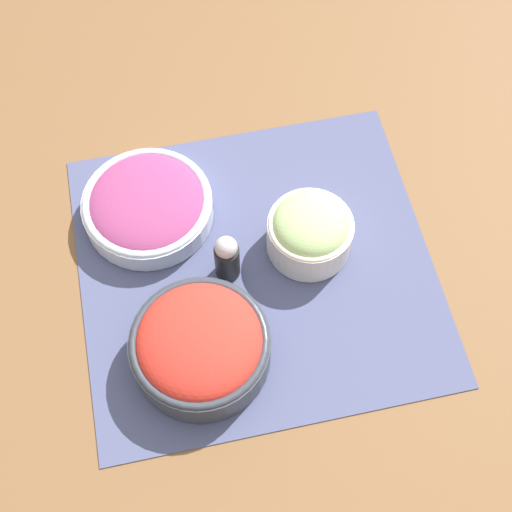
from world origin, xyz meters
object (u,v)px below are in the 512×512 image
tomato_bowl (200,345)px  cucumber_bowl (310,231)px  onion_bowl (147,205)px  pepper_shaker (227,256)px

tomato_bowl → cucumber_bowl: 0.23m
onion_bowl → pepper_shaker: (0.10, -0.11, 0.02)m
onion_bowl → tomato_bowl: bearing=-80.8°
tomato_bowl → onion_bowl: 0.24m
tomato_bowl → onion_bowl: tomato_bowl is taller
cucumber_bowl → pepper_shaker: (-0.12, -0.02, 0.00)m
onion_bowl → pepper_shaker: size_ratio=2.20×
cucumber_bowl → pepper_shaker: 0.12m
tomato_bowl → cucumber_bowl: same height
onion_bowl → pepper_shaker: pepper_shaker is taller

